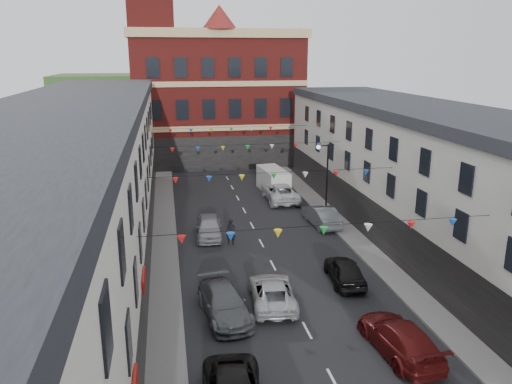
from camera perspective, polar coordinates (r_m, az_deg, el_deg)
ground at (r=29.16m, az=3.65°, el=-11.51°), size 160.00×160.00×0.00m
pavement_left at (r=30.20m, az=-10.34°, el=-10.59°), size 1.80×64.00×0.15m
pavement_right at (r=33.00m, az=14.65°, el=-8.53°), size 1.80×64.00×0.15m
terrace_left at (r=27.87m, az=-20.94°, el=-1.98°), size 8.40×56.00×10.70m
terrace_right at (r=32.97m, az=23.66°, el=-0.56°), size 8.40×56.00×9.70m
civic_building at (r=63.66m, az=-4.54°, el=10.84°), size 20.60×13.30×18.50m
clock_tower at (r=60.22m, az=-11.82°, el=16.79°), size 5.60×5.60×30.00m
distant_hill at (r=87.61m, az=-8.78°, el=9.91°), size 40.00×14.00×10.00m
street_lamp at (r=42.32m, az=7.84°, el=2.61°), size 1.10×0.36×6.00m
car_left_d at (r=26.57m, az=-3.69°, el=-12.54°), size 2.80×5.43×1.51m
car_left_e at (r=37.43m, az=-5.39°, el=-4.00°), size 2.12×4.70×1.57m
car_right_c at (r=24.51m, az=16.08°, el=-15.71°), size 2.57×5.46×1.54m
car_right_d at (r=30.59m, az=10.11°, el=-8.83°), size 2.17×4.57×1.51m
car_right_e at (r=40.17m, az=7.47°, el=-2.68°), size 2.05×4.95×1.59m
car_right_f at (r=46.43m, az=2.80°, el=-0.03°), size 2.76×5.94×1.65m
moving_car at (r=27.76m, az=1.88°, el=-11.34°), size 2.81×5.25×1.40m
white_van at (r=49.40m, az=1.97°, el=1.32°), size 2.49×5.38×2.30m
pedestrian at (r=35.79m, az=-2.89°, el=-4.58°), size 0.80×0.64×1.91m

